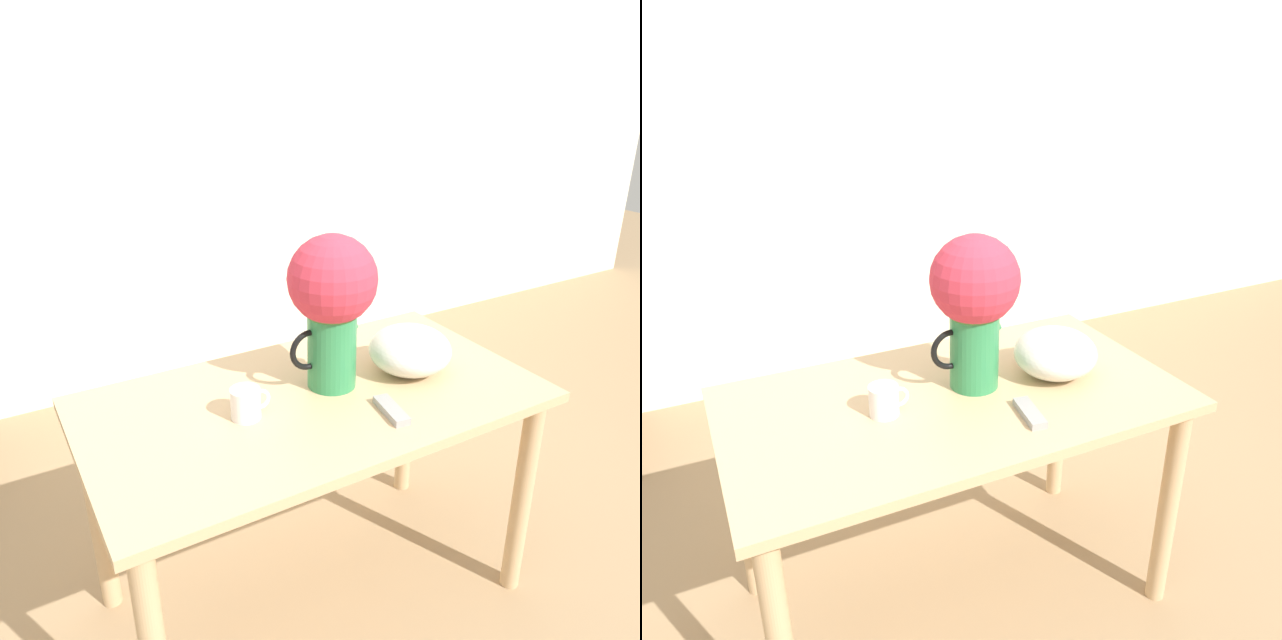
{
  "view_description": "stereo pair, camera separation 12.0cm",
  "coord_description": "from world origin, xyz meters",
  "views": [
    {
      "loc": [
        -0.6,
        -1.2,
        1.63
      ],
      "look_at": [
        0.2,
        0.17,
        0.96
      ],
      "focal_mm": 35.0,
      "sensor_mm": 36.0,
      "label": 1
    },
    {
      "loc": [
        -0.49,
        -1.26,
        1.63
      ],
      "look_at": [
        0.2,
        0.17,
        0.96
      ],
      "focal_mm": 35.0,
      "sensor_mm": 36.0,
      "label": 2
    }
  ],
  "objects": [
    {
      "name": "table",
      "position": [
        0.16,
        0.14,
        0.63
      ],
      "size": [
        1.29,
        0.71,
        0.74
      ],
      "color": "tan",
      "rests_on": "ground_plane"
    },
    {
      "name": "remote_control",
      "position": [
        0.29,
        -0.05,
        0.75
      ],
      "size": [
        0.07,
        0.15,
        0.02
      ],
      "color": "#999999",
      "rests_on": "table"
    },
    {
      "name": "white_bowl",
      "position": [
        0.49,
        0.12,
        0.81
      ],
      "size": [
        0.25,
        0.25,
        0.14
      ],
      "color": "silver",
      "rests_on": "table"
    },
    {
      "name": "coffee_mug",
      "position": [
        -0.05,
        0.13,
        0.79
      ],
      "size": [
        0.11,
        0.08,
        0.09
      ],
      "color": "white",
      "rests_on": "table"
    },
    {
      "name": "wall_back",
      "position": [
        0.0,
        1.85,
        1.3
      ],
      "size": [
        8.0,
        0.05,
        2.6
      ],
      "color": "#EDE5CC",
      "rests_on": "ground_plane"
    },
    {
      "name": "flower_vase",
      "position": [
        0.24,
        0.17,
        1.02
      ],
      "size": [
        0.26,
        0.25,
        0.45
      ],
      "color": "#2D844C",
      "rests_on": "table"
    }
  ]
}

